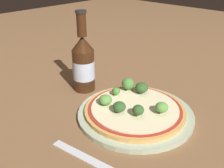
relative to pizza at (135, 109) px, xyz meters
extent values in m
plane|color=brown|center=(0.01, -0.01, -0.02)|extent=(3.00, 3.00, 0.00)
cylinder|color=#A3B293|center=(0.00, 0.00, -0.01)|extent=(0.29, 0.29, 0.01)
cylinder|color=tan|center=(0.00, 0.00, 0.00)|extent=(0.25, 0.25, 0.01)
cylinder|color=maroon|center=(0.00, 0.00, 0.00)|extent=(0.23, 0.23, 0.00)
cylinder|color=beige|center=(0.00, 0.00, 0.01)|extent=(0.22, 0.22, 0.00)
cylinder|color=#89A866|center=(-0.03, -0.03, 0.01)|extent=(0.01, 0.01, 0.01)
ellipsoid|color=#2D5123|center=(-0.03, -0.03, 0.02)|extent=(0.03, 0.03, 0.02)
cylinder|color=#89A866|center=(0.07, 0.03, 0.01)|extent=(0.01, 0.01, 0.01)
ellipsoid|color=#2D5123|center=(0.07, 0.03, 0.02)|extent=(0.04, 0.04, 0.03)
cylinder|color=#89A866|center=(0.02, -0.06, 0.01)|extent=(0.01, 0.01, 0.01)
ellipsoid|color=#568E3D|center=(0.02, -0.06, 0.02)|extent=(0.03, 0.03, 0.02)
cylinder|color=#89A866|center=(-0.04, 0.06, 0.01)|extent=(0.01, 0.01, 0.01)
ellipsoid|color=#568E3D|center=(-0.04, 0.06, 0.02)|extent=(0.03, 0.03, 0.03)
cylinder|color=#89A866|center=(0.01, 0.08, 0.01)|extent=(0.01, 0.01, 0.01)
ellipsoid|color=#477A33|center=(0.01, 0.08, 0.02)|extent=(0.02, 0.02, 0.02)
cylinder|color=#89A866|center=(-0.04, 0.01, 0.01)|extent=(0.01, 0.01, 0.01)
ellipsoid|color=#2D5123|center=(-0.04, 0.01, 0.02)|extent=(0.03, 0.03, 0.02)
cylinder|color=#89A866|center=(0.06, 0.07, 0.01)|extent=(0.01, 0.01, 0.01)
ellipsoid|color=#477A33|center=(0.06, 0.07, 0.03)|extent=(0.04, 0.04, 0.03)
cylinder|color=#381E0F|center=(0.01, 0.20, 0.04)|extent=(0.06, 0.06, 0.12)
cylinder|color=#B2BCD1|center=(0.01, 0.20, 0.05)|extent=(0.06, 0.06, 0.06)
cone|color=#381E0F|center=(0.01, 0.20, 0.12)|extent=(0.06, 0.06, 0.04)
cylinder|color=#381E0F|center=(0.01, 0.20, 0.18)|extent=(0.03, 0.03, 0.06)
cylinder|color=black|center=(0.01, 0.20, 0.21)|extent=(0.03, 0.03, 0.01)
cube|color=silver|center=(-0.19, -0.04, -0.02)|extent=(0.05, 0.19, 0.00)
camera|label=1|loc=(-0.44, -0.34, 0.35)|focal=42.00mm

